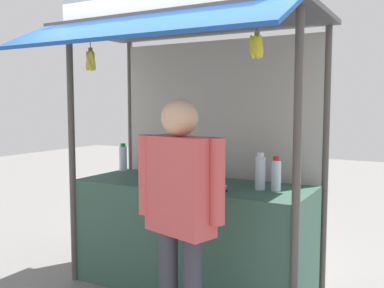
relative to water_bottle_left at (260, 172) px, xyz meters
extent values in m
plane|color=slate|center=(-0.63, -0.02, -1.10)|extent=(20.00, 20.00, 0.00)
cube|color=#385B4C|center=(-0.63, -0.02, -0.62)|extent=(2.10, 0.79, 0.95)
cylinder|color=#4C4742|center=(-1.68, -0.42, 0.06)|extent=(0.06, 0.06, 2.32)
cylinder|color=#4C4742|center=(0.42, -0.42, 0.06)|extent=(0.06, 0.06, 2.32)
cylinder|color=#4C4742|center=(-1.68, 0.48, 0.06)|extent=(0.06, 0.06, 2.32)
cylinder|color=#4C4742|center=(0.42, 0.48, 0.06)|extent=(0.06, 0.06, 2.32)
cube|color=#B7B2A8|center=(-0.63, 0.48, 0.03)|extent=(2.06, 0.04, 2.27)
cube|color=#3F3F44|center=(-0.63, -0.07, 1.24)|extent=(2.30, 1.10, 0.04)
cube|color=#194799|center=(-0.63, -0.87, 1.10)|extent=(2.26, 0.51, 0.26)
cylinder|color=#59544C|center=(-0.63, -0.52, 1.14)|extent=(1.99, 0.02, 0.02)
cylinder|color=silver|center=(0.00, 0.00, -0.01)|extent=(0.09, 0.09, 0.27)
cylinder|color=white|center=(0.00, 0.00, 0.15)|extent=(0.06, 0.06, 0.04)
cylinder|color=silver|center=(-0.57, 0.07, -0.03)|extent=(0.07, 0.07, 0.23)
cylinder|color=white|center=(-0.57, 0.07, 0.11)|extent=(0.05, 0.05, 0.03)
cylinder|color=silver|center=(0.13, 0.01, -0.02)|extent=(0.08, 0.08, 0.25)
cylinder|color=red|center=(0.13, 0.01, 0.12)|extent=(0.05, 0.05, 0.03)
cylinder|color=silver|center=(-1.61, 0.25, -0.02)|extent=(0.08, 0.08, 0.26)
cylinder|color=#198C33|center=(-1.61, 0.25, 0.13)|extent=(0.05, 0.05, 0.03)
cube|color=black|center=(-0.30, -0.34, -0.14)|extent=(0.20, 0.30, 0.01)
cube|color=purple|center=(-0.30, -0.34, -0.12)|extent=(0.19, 0.29, 0.01)
cube|color=green|center=(-0.31, -0.34, -0.11)|extent=(0.19, 0.30, 0.01)
cube|color=white|center=(-0.30, -0.34, -0.10)|extent=(0.19, 0.30, 0.01)
cube|color=yellow|center=(-0.32, -0.34, -0.09)|extent=(0.19, 0.29, 0.01)
cube|color=purple|center=(-0.70, -0.33, -0.14)|extent=(0.23, 0.26, 0.01)
cube|color=orange|center=(-0.71, -0.33, -0.13)|extent=(0.21, 0.24, 0.01)
cube|color=white|center=(-0.71, -0.34, -0.12)|extent=(0.21, 0.25, 0.01)
cube|color=green|center=(-0.71, -0.34, -0.11)|extent=(0.20, 0.24, 0.01)
cylinder|color=#332D23|center=(-1.34, -0.52, 1.08)|extent=(0.01, 0.01, 0.09)
cylinder|color=olive|center=(-1.34, -0.52, 1.01)|extent=(0.04, 0.04, 0.04)
ellipsoid|color=yellow|center=(-1.31, -0.52, 0.92)|extent=(0.03, 0.08, 0.17)
ellipsoid|color=yellow|center=(-1.33, -0.51, 0.92)|extent=(0.06, 0.06, 0.18)
ellipsoid|color=yellow|center=(-1.34, -0.50, 0.92)|extent=(0.07, 0.03, 0.17)
ellipsoid|color=yellow|center=(-1.36, -0.50, 0.92)|extent=(0.07, 0.07, 0.18)
ellipsoid|color=yellow|center=(-1.36, -0.52, 0.92)|extent=(0.04, 0.08, 0.17)
ellipsoid|color=yellow|center=(-1.35, -0.53, 0.92)|extent=(0.06, 0.06, 0.18)
ellipsoid|color=yellow|center=(-1.34, -0.54, 0.92)|extent=(0.08, 0.04, 0.17)
ellipsoid|color=yellow|center=(-1.33, -0.53, 0.92)|extent=(0.05, 0.06, 0.18)
cylinder|color=#332D23|center=(0.15, -0.52, 1.09)|extent=(0.01, 0.01, 0.07)
cylinder|color=olive|center=(0.15, -0.52, 1.03)|extent=(0.04, 0.04, 0.04)
ellipsoid|color=yellow|center=(0.18, -0.52, 0.95)|extent=(0.04, 0.08, 0.17)
ellipsoid|color=yellow|center=(0.16, -0.51, 0.95)|extent=(0.07, 0.06, 0.17)
ellipsoid|color=yellow|center=(0.15, -0.50, 0.95)|extent=(0.09, 0.05, 0.17)
ellipsoid|color=yellow|center=(0.14, -0.51, 0.95)|extent=(0.06, 0.07, 0.17)
ellipsoid|color=yellow|center=(0.13, -0.53, 0.95)|extent=(0.07, 0.09, 0.17)
ellipsoid|color=yellow|center=(0.15, -0.55, 0.95)|extent=(0.10, 0.05, 0.17)
ellipsoid|color=yellow|center=(0.16, -0.54, 0.95)|extent=(0.07, 0.06, 0.17)
cube|color=#CC4C4C|center=(-0.20, -0.95, 0.03)|extent=(0.52, 0.33, 0.64)
cylinder|color=#CC4C4C|center=(-0.47, -0.95, 0.08)|extent=(0.10, 0.10, 0.54)
cylinder|color=#CC4C4C|center=(0.07, -0.95, 0.08)|extent=(0.10, 0.10, 0.54)
sphere|color=tan|center=(-0.20, -0.95, 0.47)|extent=(0.24, 0.24, 0.24)
camera|label=1|loc=(1.23, -3.35, 0.56)|focal=40.63mm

